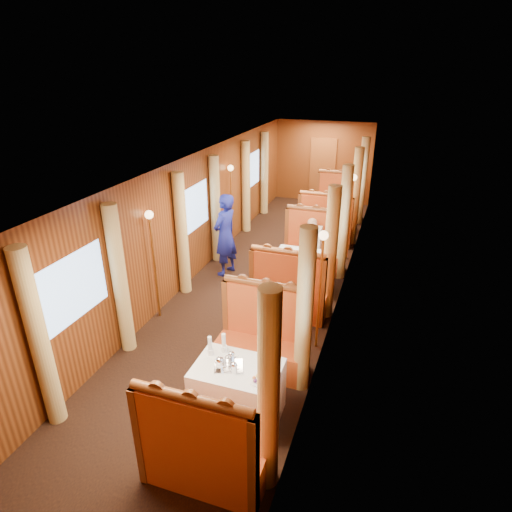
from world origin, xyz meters
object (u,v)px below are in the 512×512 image
at_px(table_mid, 302,272).
at_px(passenger, 311,240).
at_px(banquette_mid_fwd, 289,294).
at_px(steward, 225,235).
at_px(banquette_far_fwd, 325,227).
at_px(tea_tray, 229,366).
at_px(banquette_near_fwd, 202,453).
at_px(banquette_far_aft, 338,204).
at_px(teapot_left, 220,365).
at_px(rose_vase_mid, 301,246).
at_px(banquette_near_aft, 263,342).
at_px(banquette_mid_aft, 313,250).
at_px(table_far, 332,216).
at_px(table_near, 238,392).
at_px(rose_vase_far, 333,196).
at_px(teapot_right, 234,369).
at_px(fruit_plate, 259,380).
at_px(teapot_back, 231,358).

distance_m(table_mid, passenger, 0.86).
bearing_deg(banquette_mid_fwd, steward, 144.29).
bearing_deg(banquette_far_fwd, tea_tray, -90.95).
distance_m(banquette_near_fwd, banquette_mid_fwd, 3.50).
xyz_separation_m(banquette_far_aft, passenger, (-0.00, -3.74, 0.32)).
distance_m(banquette_near_fwd, teapot_left, 1.01).
xyz_separation_m(banquette_near_fwd, banquette_far_fwd, (0.00, 7.00, 0.00)).
height_order(banquette_near_fwd, banquette_far_aft, same).
xyz_separation_m(teapot_left, rose_vase_mid, (0.14, 3.58, 0.11)).
bearing_deg(table_mid, banquette_mid_fwd, -90.00).
bearing_deg(tea_tray, banquette_near_aft, 84.49).
bearing_deg(tea_tray, teapot_left, -135.57).
height_order(banquette_mid_aft, table_far, banquette_mid_aft).
xyz_separation_m(steward, passenger, (1.67, 0.59, -0.12)).
bearing_deg(rose_vase_mid, steward, 172.99).
xyz_separation_m(banquette_near_aft, banquette_mid_aft, (0.00, 3.50, 0.00)).
bearing_deg(table_near, table_far, 90.00).
height_order(banquette_mid_aft, rose_vase_far, banquette_mid_aft).
distance_m(tea_tray, passenger, 4.30).
bearing_deg(table_far, table_near, -90.00).
distance_m(banquette_near_aft, banquette_mid_fwd, 1.47).
distance_m(table_mid, banquette_mid_aft, 1.02).
relative_size(banquette_near_fwd, banquette_mid_fwd, 1.00).
bearing_deg(teapot_right, fruit_plate, 3.14).
distance_m(banquette_near_aft, banquette_far_fwd, 4.97).
height_order(table_near, banquette_near_aft, banquette_near_aft).
distance_m(fruit_plate, rose_vase_far, 7.18).
distance_m(banquette_near_aft, tea_tray, 1.09).
distance_m(table_far, rose_vase_far, 0.55).
height_order(table_mid, steward, steward).
bearing_deg(fruit_plate, rose_vase_mid, 95.61).
relative_size(banquette_far_fwd, passenger, 1.76).
height_order(table_near, table_mid, same).
bearing_deg(tea_tray, table_near, 13.35).
bearing_deg(tea_tray, passenger, 88.67).
bearing_deg(teapot_back, table_far, 69.20).
bearing_deg(rose_vase_far, table_mid, -89.94).
bearing_deg(teapot_left, banquette_mid_aft, 107.86).
bearing_deg(banquette_near_fwd, banquette_far_aft, 90.00).
height_order(teapot_back, rose_vase_mid, rose_vase_mid).
xyz_separation_m(banquette_near_fwd, banquette_far_aft, (0.00, 9.03, 0.00)).
relative_size(table_mid, teapot_right, 7.70).
relative_size(banquette_near_aft, steward, 0.77).
relative_size(banquette_mid_aft, tea_tray, 3.94).
bearing_deg(banquette_far_fwd, rose_vase_mid, -90.77).
xyz_separation_m(banquette_far_fwd, teapot_back, (-0.10, -5.91, 0.38)).
distance_m(banquette_mid_aft, fruit_plate, 4.69).
relative_size(table_near, banquette_far_fwd, 0.78).
distance_m(banquette_near_fwd, fruit_plate, 0.98).
bearing_deg(table_mid, rose_vase_far, 90.06).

